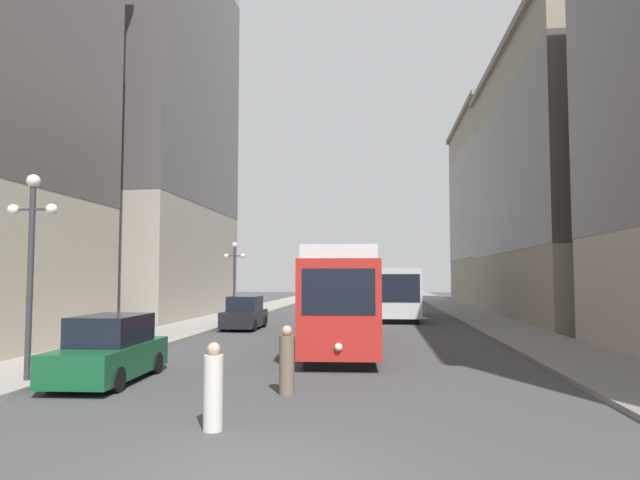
% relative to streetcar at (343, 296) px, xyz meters
% --- Properties ---
extents(ground_plane, '(200.00, 200.00, 0.00)m').
position_rel_streetcar_xyz_m(ground_plane, '(-0.28, -15.72, -2.10)').
color(ground_plane, '#424244').
extents(sidewalk_left, '(3.49, 120.00, 0.15)m').
position_rel_streetcar_xyz_m(sidewalk_left, '(-8.96, 24.28, -2.03)').
color(sidewalk_left, gray).
rests_on(sidewalk_left, ground).
extents(sidewalk_right, '(3.49, 120.00, 0.15)m').
position_rel_streetcar_xyz_m(sidewalk_right, '(8.39, 24.28, -2.03)').
color(sidewalk_right, gray).
rests_on(sidewalk_right, ground).
extents(streetcar, '(3.22, 14.18, 3.89)m').
position_rel_streetcar_xyz_m(streetcar, '(0.00, 0.00, 0.00)').
color(streetcar, black).
rests_on(streetcar, ground).
extents(transit_bus, '(2.61, 12.03, 3.45)m').
position_rel_streetcar_xyz_m(transit_bus, '(2.84, 16.46, -0.15)').
color(transit_bus, black).
rests_on(transit_bus, ground).
extents(parked_car_left_near, '(1.90, 4.21, 1.82)m').
position_rel_streetcar_xyz_m(parked_car_left_near, '(-5.91, 6.91, -1.26)').
color(parked_car_left_near, black).
rests_on(parked_car_left_near, ground).
extents(parked_car_left_mid, '(2.03, 4.56, 1.82)m').
position_rel_streetcar_xyz_m(parked_car_left_mid, '(-5.91, -8.84, -1.26)').
color(parked_car_left_mid, black).
rests_on(parked_car_left_mid, ground).
extents(pedestrian_crossing_near, '(0.38, 0.38, 1.68)m').
position_rel_streetcar_xyz_m(pedestrian_crossing_near, '(-0.76, -9.99, -1.32)').
color(pedestrian_crossing_near, '#6B5B4C').
rests_on(pedestrian_crossing_near, ground).
extents(pedestrian_crossing_far, '(0.37, 0.37, 1.65)m').
position_rel_streetcar_xyz_m(pedestrian_crossing_far, '(-1.60, -13.38, -1.33)').
color(pedestrian_crossing_far, beige).
rests_on(pedestrian_crossing_far, ground).
extents(lamp_post_left_near, '(1.41, 0.36, 5.52)m').
position_rel_streetcar_xyz_m(lamp_post_left_near, '(-7.81, -9.62, 1.68)').
color(lamp_post_left_near, '#333338').
rests_on(lamp_post_left_near, sidewalk_left).
extents(lamp_post_left_far, '(1.41, 0.36, 5.00)m').
position_rel_streetcar_xyz_m(lamp_post_left_far, '(-7.81, 11.88, 1.37)').
color(lamp_post_left_far, '#333338').
rests_on(lamp_post_left_far, sidewalk_left).
extents(building_left_midblock, '(12.30, 17.92, 31.95)m').
position_rel_streetcar_xyz_m(building_left_midblock, '(-16.55, 15.11, 14.38)').
color(building_left_midblock, '#A89E8E').
rests_on(building_left_midblock, ground).
extents(building_right_corner, '(13.62, 19.30, 19.61)m').
position_rel_streetcar_xyz_m(building_right_corner, '(16.65, 35.82, 7.98)').
color(building_right_corner, gray).
rests_on(building_right_corner, ground).
extents(building_right_far, '(12.96, 22.98, 18.80)m').
position_rel_streetcar_xyz_m(building_right_far, '(16.32, 16.31, 7.56)').
color(building_right_far, gray).
rests_on(building_right_far, ground).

